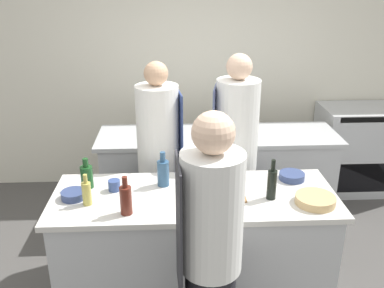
{
  "coord_description": "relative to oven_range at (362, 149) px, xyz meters",
  "views": [
    {
      "loc": [
        -0.15,
        -2.69,
        2.4
      ],
      "look_at": [
        0.0,
        0.35,
        1.17
      ],
      "focal_mm": 40.0,
      "sensor_mm": 36.0,
      "label": 1
    }
  ],
  "objects": [
    {
      "name": "bowl_mixing_large",
      "position": [
        -1.22,
        -1.94,
        0.45
      ],
      "size": [
        0.27,
        0.27,
        0.06
      ],
      "color": "tan",
      "rests_on": "prep_counter"
    },
    {
      "name": "bottle_olive_oil",
      "position": [
        -2.78,
        -1.87,
        0.51
      ],
      "size": [
        0.06,
        0.06,
        0.22
      ],
      "color": "#B2A84C",
      "rests_on": "prep_counter"
    },
    {
      "name": "bottle_vinegar",
      "position": [
        -2.26,
        -1.61,
        0.53
      ],
      "size": [
        0.09,
        0.09,
        0.27
      ],
      "color": "#2D5175",
      "rests_on": "prep_counter"
    },
    {
      "name": "bottle_wine",
      "position": [
        -2.5,
        -2.01,
        0.53
      ],
      "size": [
        0.08,
        0.08,
        0.27
      ],
      "color": "#5B2319",
      "rests_on": "prep_counter"
    },
    {
      "name": "bottle_cooking_oil",
      "position": [
        -1.51,
        -1.85,
        0.54
      ],
      "size": [
        0.07,
        0.07,
        0.3
      ],
      "color": "black",
      "rests_on": "prep_counter"
    },
    {
      "name": "chef_at_stove",
      "position": [
        -2.31,
        -1.08,
        0.38
      ],
      "size": [
        0.39,
        0.37,
        1.75
      ],
      "rotation": [
        0.0,
        0.0,
        -1.44
      ],
      "color": "black",
      "rests_on": "ground_plane"
    },
    {
      "name": "bowl_ceramic_blue",
      "position": [
        -2.89,
        -1.79,
        0.45
      ],
      "size": [
        0.17,
        0.17,
        0.05
      ],
      "color": "navy",
      "rests_on": "prep_counter"
    },
    {
      "name": "pass_counter",
      "position": [
        -1.74,
        -0.56,
        -0.03
      ],
      "size": [
        2.36,
        0.66,
        0.92
      ],
      "color": "#B7BABC",
      "rests_on": "ground_plane"
    },
    {
      "name": "cutting_board",
      "position": [
        -1.9,
        -1.82,
        0.43
      ],
      "size": [
        0.44,
        0.18,
        0.01
      ],
      "color": "olive",
      "rests_on": "prep_counter"
    },
    {
      "name": "prep_counter",
      "position": [
        -2.04,
        -1.77,
        -0.03
      ],
      "size": [
        2.04,
        0.75,
        0.92
      ],
      "color": "#B7BABC",
      "rests_on": "ground_plane"
    },
    {
      "name": "chef_at_prep_near",
      "position": [
        -1.98,
        -2.43,
        0.39
      ],
      "size": [
        0.37,
        0.36,
        1.75
      ],
      "rotation": [
        0.0,
        0.0,
        1.63
      ],
      "color": "black",
      "rests_on": "ground_plane"
    },
    {
      "name": "bottle_sauce",
      "position": [
        -2.82,
        -1.62,
        0.52
      ],
      "size": [
        0.09,
        0.09,
        0.23
      ],
      "color": "#19471E",
      "rests_on": "prep_counter"
    },
    {
      "name": "oven_range",
      "position": [
        0.0,
        0.0,
        0.0
      ],
      "size": [
        1.0,
        0.61,
        1.0
      ],
      "color": "#B7BABC",
      "rests_on": "ground_plane"
    },
    {
      "name": "chef_at_pass_far",
      "position": [
        -1.65,
        -1.13,
        0.41
      ],
      "size": [
        0.4,
        0.38,
        1.81
      ],
      "rotation": [
        0.0,
        0.0,
        1.38
      ],
      "color": "black",
      "rests_on": "ground_plane"
    },
    {
      "name": "wall_back",
      "position": [
        -2.04,
        0.36,
        0.9
      ],
      "size": [
        8.0,
        0.06,
        2.8
      ],
      "color": "silver",
      "rests_on": "ground_plane"
    },
    {
      "name": "cup",
      "position": [
        -2.62,
        -1.68,
        0.47
      ],
      "size": [
        0.09,
        0.09,
        0.08
      ],
      "color": "#33477F",
      "rests_on": "prep_counter"
    },
    {
      "name": "bowl_prep_small",
      "position": [
        -1.28,
        -1.57,
        0.45
      ],
      "size": [
        0.19,
        0.19,
        0.05
      ],
      "color": "navy",
      "rests_on": "prep_counter"
    }
  ]
}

